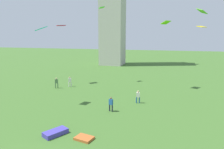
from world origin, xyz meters
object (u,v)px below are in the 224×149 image
object	(u,v)px
person_0	(138,96)
person_1	(111,103)
kite_flying_5	(201,27)
kite_bundle_1	(56,133)
person_3	(70,81)
kite_flying_0	(41,29)
person_2	(56,82)
kite_bundle_0	(84,138)
kite_flying_1	(166,22)
kite_flying_4	(202,11)
kite_flying_2	(61,26)
kite_flying_3	(102,7)

from	to	relation	value
person_0	person_1	xyz separation A→B (m)	(-2.52, -3.96, 0.02)
kite_flying_5	kite_bundle_1	size ratio (longest dim) A/B	0.59
person_3	kite_bundle_1	distance (m)	18.02
kite_bundle_1	kite_flying_5	bearing A→B (deg)	42.45
person_3	kite_flying_0	xyz separation A→B (m)	(1.44, -9.39, 8.58)
person_1	person_2	xyz separation A→B (m)	(-11.96, 7.95, 0.03)
person_2	kite_bundle_0	distance (m)	19.06
kite_flying_0	kite_bundle_1	xyz separation A→B (m)	(5.77, -7.10, -9.37)
kite_flying_0	person_0	bearing A→B (deg)	112.27
person_2	person_3	size ratio (longest dim) A/B	1.01
kite_flying_0	person_3	bearing A→B (deg)	-167.87
kite_flying_1	kite_bundle_1	distance (m)	24.01
person_3	kite_flying_4	size ratio (longest dim) A/B	0.96
kite_flying_2	kite_flying_3	bearing A→B (deg)	-18.09
person_0	kite_flying_4	world-z (taller)	kite_flying_4
person_2	kite_flying_2	xyz separation A→B (m)	(-0.68, 3.48, 9.49)
kite_flying_1	kite_flying_2	distance (m)	17.97
person_3	kite_flying_5	world-z (taller)	kite_flying_5
kite_flying_1	person_3	bearing A→B (deg)	-47.56
kite_bundle_0	kite_flying_5	bearing A→B (deg)	49.65
kite_bundle_1	person_3	bearing A→B (deg)	113.60
kite_flying_4	kite_flying_1	bearing A→B (deg)	100.34
person_0	person_2	distance (m)	15.02
kite_flying_3	person_3	bearing A→B (deg)	-1.99
person_0	kite_flying_2	distance (m)	19.41
kite_flying_2	kite_bundle_0	world-z (taller)	kite_flying_2
kite_flying_3	kite_bundle_0	world-z (taller)	kite_flying_3
person_0	kite_flying_0	bearing A→B (deg)	11.31
person_2	kite_bundle_1	xyz separation A→B (m)	(8.90, -14.97, -0.80)
person_0	kite_flying_1	xyz separation A→B (m)	(2.75, 8.90, 9.84)
person_0	kite_flying_5	size ratio (longest dim) A/B	1.34
kite_flying_4	kite_bundle_1	bearing A→B (deg)	178.28
person_1	kite_bundle_1	bearing A→B (deg)	-94.22
person_0	kite_flying_0	xyz separation A→B (m)	(-11.35, -3.88, 8.63)
kite_flying_4	kite_flying_2	bearing A→B (deg)	123.18
person_2	kite_bundle_0	xyz separation A→B (m)	(11.70, -15.02, -0.90)
kite_flying_4	kite_bundle_1	size ratio (longest dim) A/B	0.87
kite_flying_2	kite_bundle_0	xyz separation A→B (m)	(12.37, -18.50, -10.39)
person_0	kite_bundle_0	xyz separation A→B (m)	(-2.79, -11.03, -0.85)
kite_flying_2	kite_flying_0	bearing A→B (deg)	-117.01
kite_flying_5	kite_flying_4	bearing A→B (deg)	143.13
kite_flying_4	person_2	bearing A→B (deg)	132.06
kite_flying_0	kite_flying_5	distance (m)	19.05
kite_flying_2	kite_bundle_0	size ratio (longest dim) A/B	1.18
kite_flying_1	kite_flying_3	world-z (taller)	kite_flying_3
person_0	person_1	distance (m)	4.69
kite_flying_1	kite_flying_2	world-z (taller)	kite_flying_1
kite_flying_0	kite_flying_1	size ratio (longest dim) A/B	0.77
kite_flying_1	kite_flying_3	size ratio (longest dim) A/B	1.50
kite_flying_0	kite_bundle_0	xyz separation A→B (m)	(8.56, -7.15, -9.48)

